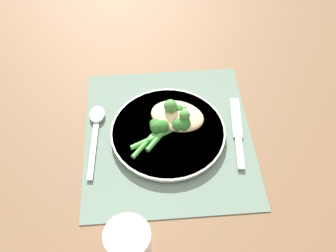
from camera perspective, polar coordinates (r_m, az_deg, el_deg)
The scene contains 12 objects.
ground_plane at distance 0.83m, azimuth 0.00°, elevation -1.41°, with size 3.00×3.00×0.00m, color brown.
placemat at distance 0.83m, azimuth 0.00°, elevation -1.32°, with size 0.38×0.35×0.00m.
plate at distance 0.82m, azimuth 0.00°, elevation -0.90°, with size 0.24×0.24×0.01m.
chicken_fillet at distance 0.83m, azimuth 1.35°, elevation 1.48°, with size 0.12×0.14×0.03m.
pesto_dollop_primary at distance 0.80m, azimuth 2.42°, elevation 1.58°, with size 0.02×0.02×0.02m.
pesto_dollop_secondary at distance 0.82m, azimuth 0.38°, elevation 2.91°, with size 0.03×0.03×0.03m.
broccoli_stalk_left at distance 0.83m, azimuth 1.33°, elevation 1.65°, with size 0.12×0.10×0.03m.
broccoli_stalk_right at distance 0.81m, azimuth 1.30°, elevation -0.15°, with size 0.07×0.13×0.03m.
broccoli_stalk_front at distance 0.81m, azimuth -1.55°, elevation -0.41°, with size 0.09×0.08×0.03m.
knife at distance 0.84m, azimuth 10.06°, elevation -0.99°, with size 0.19×0.04×0.01m.
spoon at distance 0.86m, azimuth -10.39°, elevation 0.39°, with size 0.19×0.04×0.01m.
water_glass at distance 0.65m, azimuth -5.56°, elevation -17.50°, with size 0.07×0.07×0.12m.
Camera 1 is at (0.50, -0.04, 0.67)m, focal length 42.00 mm.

